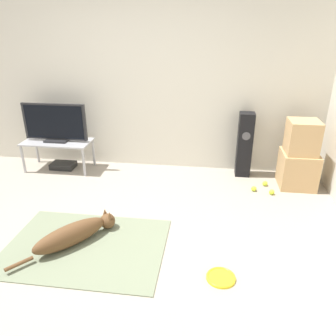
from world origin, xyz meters
name	(u,v)px	position (x,y,z in m)	size (l,w,h in m)	color
ground_plane	(92,248)	(0.00, 0.00, 0.00)	(12.00, 12.00, 0.00)	#9E9384
wall_back	(136,78)	(0.00, 2.10, 1.27)	(8.00, 0.06, 2.55)	beige
area_rug	(86,246)	(-0.07, 0.01, 0.01)	(1.50, 1.08, 0.01)	slate
dog	(75,233)	(-0.18, 0.05, 0.11)	(0.74, 0.88, 0.21)	brown
frisbee	(221,277)	(1.20, -0.25, 0.01)	(0.24, 0.24, 0.03)	yellow
cardboard_box_lower	(298,169)	(2.19, 1.63, 0.23)	(0.44, 0.45, 0.46)	tan
cardboard_box_upper	(302,137)	(2.18, 1.62, 0.67)	(0.37, 0.37, 0.42)	tan
floor_speaker	(245,145)	(1.52, 1.89, 0.44)	(0.20, 0.20, 0.89)	black
tv_stand	(58,145)	(-1.10, 1.74, 0.37)	(0.95, 0.45, 0.43)	#A8A8AD
tv	(55,123)	(-1.10, 1.74, 0.69)	(0.91, 0.20, 0.54)	#232326
tennis_ball_by_boxes	(265,183)	(1.80, 1.57, 0.03)	(0.07, 0.07, 0.07)	#C6E033
tennis_ball_near_speaker	(272,192)	(1.85, 1.33, 0.03)	(0.07, 0.07, 0.07)	#C6E033
tennis_ball_loose_on_carpet	(254,189)	(1.64, 1.39, 0.03)	(0.07, 0.07, 0.07)	#C6E033
game_console	(63,165)	(-1.08, 1.77, 0.04)	(0.34, 0.23, 0.08)	black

